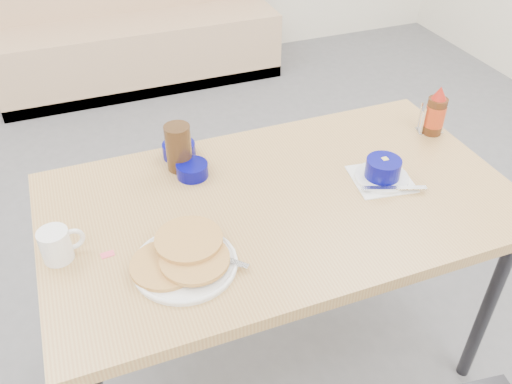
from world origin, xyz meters
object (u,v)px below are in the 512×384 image
object	(u,v)px
booth_bench	(136,31)
condiment_caddy	(431,122)
dining_table	(281,215)
creamer_bowl	(179,150)
coffee_mug	(57,244)
grits_setting	(383,171)
pancake_plate	(184,259)
amber_tumbler	(179,148)
syrup_bottle	(435,113)
butter_bowl	(192,170)

from	to	relation	value
booth_bench	condiment_caddy	size ratio (longest dim) A/B	18.09
dining_table	creamer_bowl	distance (m)	0.41
coffee_mug	grits_setting	distance (m)	0.97
condiment_caddy	pancake_plate	bearing A→B (deg)	-146.91
pancake_plate	condiment_caddy	xyz separation A→B (m)	(0.98, 0.33, 0.02)
amber_tumbler	syrup_bottle	size ratio (longest dim) A/B	0.86
coffee_mug	creamer_bowl	size ratio (longest dim) A/B	1.08
booth_bench	pancake_plate	world-z (taller)	booth_bench
coffee_mug	amber_tumbler	size ratio (longest dim) A/B	0.76
syrup_bottle	amber_tumbler	bearing A→B (deg)	173.07
coffee_mug	syrup_bottle	world-z (taller)	syrup_bottle
dining_table	coffee_mug	xyz separation A→B (m)	(-0.64, -0.02, 0.11)
booth_bench	butter_bowl	size ratio (longest dim) A/B	19.08
syrup_bottle	dining_table	bearing A→B (deg)	-166.16
grits_setting	butter_bowl	bearing A→B (deg)	157.13
pancake_plate	amber_tumbler	distance (m)	0.44
pancake_plate	grits_setting	size ratio (longest dim) A/B	1.37
dining_table	grits_setting	distance (m)	0.34
creamer_bowl	condiment_caddy	size ratio (longest dim) A/B	1.02
condiment_caddy	amber_tumbler	bearing A→B (deg)	-171.66
booth_bench	amber_tumbler	bearing A→B (deg)	-96.02
dining_table	grits_setting	xyz separation A→B (m)	(0.33, -0.02, 0.09)
grits_setting	booth_bench	bearing A→B (deg)	97.34
dining_table	condiment_caddy	bearing A→B (deg)	14.85
booth_bench	butter_bowl	xyz separation A→B (m)	(-0.21, -2.33, 0.43)
dining_table	amber_tumbler	world-z (taller)	amber_tumbler
booth_bench	coffee_mug	bearing A→B (deg)	-103.99
dining_table	creamer_bowl	size ratio (longest dim) A/B	13.00
syrup_bottle	creamer_bowl	bearing A→B (deg)	168.78
grits_setting	syrup_bottle	xyz separation A→B (m)	(0.31, 0.18, 0.05)
grits_setting	amber_tumbler	distance (m)	0.64
grits_setting	condiment_caddy	distance (m)	0.36
coffee_mug	butter_bowl	world-z (taller)	coffee_mug
creamer_bowl	coffee_mug	bearing A→B (deg)	-139.66
creamer_bowl	syrup_bottle	bearing A→B (deg)	-11.22
dining_table	condiment_caddy	world-z (taller)	condiment_caddy
coffee_mug	condiment_caddy	xyz separation A→B (m)	(1.28, 0.19, -0.01)
creamer_bowl	butter_bowl	bearing A→B (deg)	-84.80
pancake_plate	condiment_caddy	bearing A→B (deg)	18.59
condiment_caddy	syrup_bottle	size ratio (longest dim) A/B	0.59
grits_setting	condiment_caddy	bearing A→B (deg)	31.64
dining_table	booth_bench	bearing A→B (deg)	90.00
coffee_mug	butter_bowl	xyz separation A→B (m)	(0.42, 0.23, -0.02)
butter_bowl	syrup_bottle	xyz separation A→B (m)	(0.85, -0.05, 0.06)
grits_setting	condiment_caddy	xyz separation A→B (m)	(0.31, 0.19, 0.01)
coffee_mug	condiment_caddy	distance (m)	1.29
booth_bench	grits_setting	size ratio (longest dim) A/B	8.95
creamer_bowl	amber_tumbler	bearing A→B (deg)	-101.53
coffee_mug	dining_table	bearing A→B (deg)	1.70
pancake_plate	condiment_caddy	size ratio (longest dim) A/B	2.76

